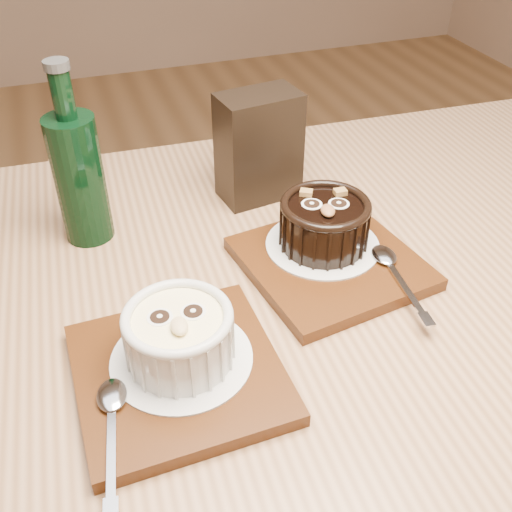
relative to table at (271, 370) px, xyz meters
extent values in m
plane|color=brown|center=(0.19, 0.27, -0.66)|extent=(5.00, 5.00, 0.00)
cube|color=brown|center=(0.00, 0.00, 0.07)|extent=(1.23, 0.85, 0.04)
cylinder|color=brown|center=(0.56, 0.33, -0.30)|extent=(0.06, 0.06, 0.71)
cube|color=#47220B|center=(-0.11, -0.06, 0.10)|extent=(0.19, 0.19, 0.01)
cylinder|color=silver|center=(-0.11, -0.05, 0.11)|extent=(0.13, 0.13, 0.00)
cylinder|color=silver|center=(-0.11, -0.05, 0.13)|extent=(0.09, 0.09, 0.05)
cylinder|color=#FFEB9B|center=(-0.11, -0.05, 0.16)|extent=(0.08, 0.08, 0.00)
torus|color=silver|center=(-0.11, -0.05, 0.16)|extent=(0.10, 0.10, 0.01)
cylinder|color=black|center=(-0.12, -0.04, 0.16)|extent=(0.02, 0.02, 0.00)
cylinder|color=black|center=(-0.09, -0.05, 0.16)|extent=(0.02, 0.02, 0.00)
ellipsoid|color=#D3B57B|center=(-0.11, -0.06, 0.16)|extent=(0.02, 0.02, 0.01)
cube|color=#47220B|center=(0.09, 0.05, 0.10)|extent=(0.20, 0.20, 0.01)
cylinder|color=silver|center=(0.09, 0.07, 0.11)|extent=(0.13, 0.13, 0.00)
cylinder|color=black|center=(0.09, 0.07, 0.13)|extent=(0.10, 0.10, 0.05)
cylinder|color=black|center=(0.09, 0.07, 0.16)|extent=(0.08, 0.08, 0.00)
torus|color=black|center=(0.09, 0.07, 0.16)|extent=(0.10, 0.10, 0.01)
cylinder|color=black|center=(0.07, 0.08, 0.16)|extent=(0.02, 0.02, 0.00)
cylinder|color=black|center=(0.10, 0.07, 0.16)|extent=(0.02, 0.02, 0.00)
ellipsoid|color=brown|center=(0.08, 0.06, 0.16)|extent=(0.02, 0.03, 0.01)
cube|color=brown|center=(0.08, 0.10, 0.16)|extent=(0.02, 0.02, 0.01)
cube|color=brown|center=(0.11, 0.09, 0.16)|extent=(0.01, 0.01, 0.01)
cube|color=black|center=(0.06, 0.22, 0.16)|extent=(0.11, 0.07, 0.14)
cylinder|color=black|center=(-0.16, 0.20, 0.17)|extent=(0.06, 0.06, 0.15)
cylinder|color=black|center=(-0.16, 0.20, 0.27)|extent=(0.02, 0.02, 0.05)
cylinder|color=#333333|center=(-0.16, 0.20, 0.30)|extent=(0.03, 0.03, 0.01)
camera|label=1|loc=(-0.16, -0.43, 0.51)|focal=42.00mm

